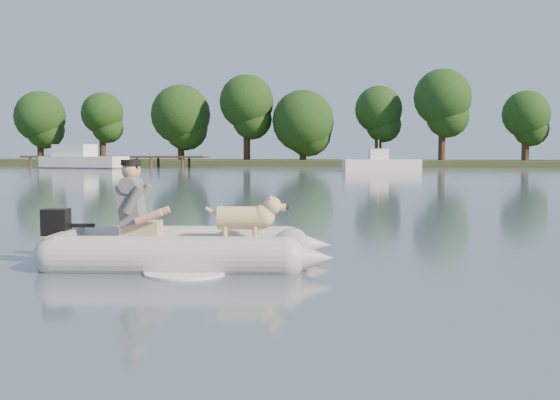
% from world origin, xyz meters
% --- Properties ---
extents(water, '(160.00, 160.00, 0.00)m').
position_xyz_m(water, '(0.00, 0.00, 0.00)').
color(water, slate).
rests_on(water, ground).
extents(shore_bank, '(160.00, 12.00, 0.70)m').
position_xyz_m(shore_bank, '(0.00, 62.00, 0.25)').
color(shore_bank, '#47512D').
rests_on(shore_bank, water).
extents(dock, '(18.00, 2.00, 1.04)m').
position_xyz_m(dock, '(-26.00, 52.00, 0.52)').
color(dock, '#4C331E').
rests_on(dock, water).
extents(treeline, '(75.85, 7.35, 9.27)m').
position_xyz_m(treeline, '(1.46, 61.10, 5.39)').
color(treeline, '#332316').
rests_on(treeline, shore_bank).
extents(dinghy, '(5.32, 4.14, 1.43)m').
position_xyz_m(dinghy, '(-0.64, 0.23, 0.61)').
color(dinghy, '#9C9C97').
rests_on(dinghy, water).
extents(man, '(0.85, 0.76, 1.11)m').
position_xyz_m(man, '(-1.36, 0.16, 0.80)').
color(man, '#5A5A5F').
rests_on(man, dinghy).
extents(dog, '(1.01, 0.50, 0.64)m').
position_xyz_m(dog, '(0.01, 0.39, 0.54)').
color(dog, tan).
rests_on(dog, dinghy).
extents(outboard_motor, '(0.47, 0.37, 0.81)m').
position_xyz_m(outboard_motor, '(-2.33, -0.07, 0.32)').
color(outboard_motor, black).
rests_on(outboard_motor, dinghy).
extents(cabin_cruiser, '(8.19, 3.97, 2.43)m').
position_xyz_m(cabin_cruiser, '(-26.62, 47.41, 1.03)').
color(cabin_cruiser, white).
rests_on(cabin_cruiser, water).
extents(motorboat, '(6.07, 3.53, 2.41)m').
position_xyz_m(motorboat, '(-0.90, 43.10, 1.10)').
color(motorboat, white).
rests_on(motorboat, water).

